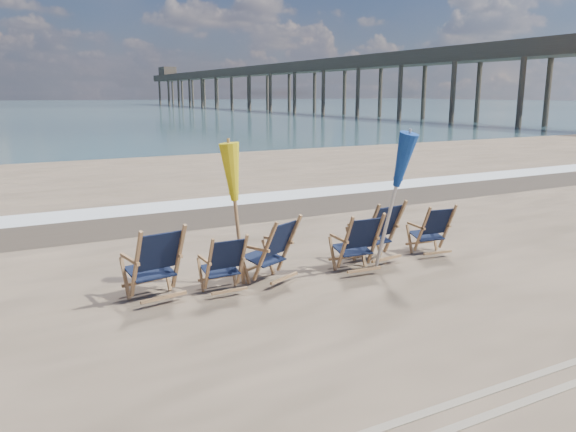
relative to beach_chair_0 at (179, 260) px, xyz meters
name	(u,v)px	position (x,y,z in m)	size (l,w,h in m)	color
ocean	(6,107)	(1.99, 126.26, -0.56)	(400.00, 400.00, 0.00)	#3C5C65
surf_foam	(178,205)	(1.99, 6.56, -0.56)	(200.00, 1.40, 0.01)	silver
wet_sand_strip	(197,216)	(1.99, 5.06, -0.56)	(200.00, 2.60, 0.00)	#42362A
tire_tracks	(551,419)	(1.99, -4.54, -0.55)	(80.00, 1.30, 0.01)	gray
beach_chair_0	(179,260)	(0.00, 0.00, 0.00)	(0.72, 0.81, 1.12)	black
beach_chair_1	(242,262)	(0.88, -0.21, -0.10)	(0.59, 0.66, 0.92)	black
beach_chair_2	(289,246)	(1.77, 0.02, -0.03)	(0.67, 0.76, 1.05)	black
beach_chair_3	(376,241)	(3.18, -0.35, -0.05)	(0.65, 0.74, 1.02)	black
beach_chair_4	(395,229)	(3.86, 0.03, -0.01)	(0.71, 0.79, 1.10)	black
beach_chair_5	(448,229)	(4.91, -0.16, -0.08)	(0.62, 0.69, 0.96)	black
umbrella_yellow	(236,180)	(0.96, 0.16, 1.05)	(0.30, 0.30, 2.14)	#A17448
umbrella_blue	(392,164)	(3.34, -0.48, 1.22)	(0.30, 0.30, 2.31)	#A5A5AD
fishing_pier	(286,81)	(39.99, 72.26, 4.09)	(4.40, 140.00, 9.30)	#4F4439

